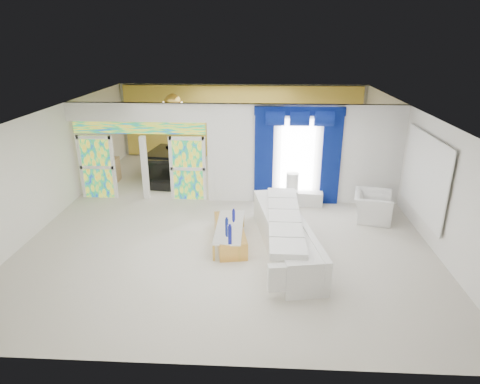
# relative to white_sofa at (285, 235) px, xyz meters

# --- Properties ---
(floor) EXTENTS (12.00, 12.00, 0.00)m
(floor) POSITION_rel_white_sofa_xyz_m (-1.43, 2.16, -0.39)
(floor) COLOR #B7AF9E
(floor) RESTS_ON ground
(dividing_wall) EXTENTS (5.70, 0.18, 3.00)m
(dividing_wall) POSITION_rel_white_sofa_xyz_m (0.72, 3.16, 1.11)
(dividing_wall) COLOR white
(dividing_wall) RESTS_ON ground
(dividing_header) EXTENTS (4.30, 0.18, 0.55)m
(dividing_header) POSITION_rel_white_sofa_xyz_m (-4.28, 3.16, 2.33)
(dividing_header) COLOR white
(dividing_header) RESTS_ON dividing_wall
(stained_panel_left) EXTENTS (0.95, 0.04, 2.00)m
(stained_panel_left) POSITION_rel_white_sofa_xyz_m (-5.70, 3.16, 0.61)
(stained_panel_left) COLOR #994C3F
(stained_panel_left) RESTS_ON ground
(stained_panel_right) EXTENTS (0.95, 0.04, 2.00)m
(stained_panel_right) POSITION_rel_white_sofa_xyz_m (-2.85, 3.16, 0.61)
(stained_panel_right) COLOR #994C3F
(stained_panel_right) RESTS_ON ground
(stained_transom) EXTENTS (4.00, 0.05, 0.35)m
(stained_transom) POSITION_rel_white_sofa_xyz_m (-4.28, 3.16, 1.86)
(stained_transom) COLOR #994C3F
(stained_transom) RESTS_ON dividing_header
(window_pane) EXTENTS (1.00, 0.02, 2.30)m
(window_pane) POSITION_rel_white_sofa_xyz_m (0.47, 3.06, 1.06)
(window_pane) COLOR white
(window_pane) RESTS_ON dividing_wall
(blue_drape_left) EXTENTS (0.55, 0.10, 2.80)m
(blue_drape_left) POSITION_rel_white_sofa_xyz_m (-0.53, 3.03, 1.01)
(blue_drape_left) COLOR #040346
(blue_drape_left) RESTS_ON ground
(blue_drape_right) EXTENTS (0.55, 0.10, 2.80)m
(blue_drape_right) POSITION_rel_white_sofa_xyz_m (1.47, 3.03, 1.01)
(blue_drape_right) COLOR #040346
(blue_drape_right) RESTS_ON ground
(blue_pelmet) EXTENTS (2.60, 0.12, 0.25)m
(blue_pelmet) POSITION_rel_white_sofa_xyz_m (0.47, 3.03, 2.43)
(blue_pelmet) COLOR #040346
(blue_pelmet) RESTS_ON dividing_wall
(wall_mirror) EXTENTS (0.04, 2.70, 1.90)m
(wall_mirror) POSITION_rel_white_sofa_xyz_m (3.51, 1.16, 1.16)
(wall_mirror) COLOR white
(wall_mirror) RESTS_ON ground
(gold_curtains) EXTENTS (9.70, 0.12, 2.90)m
(gold_curtains) POSITION_rel_white_sofa_xyz_m (-1.43, 8.06, 1.11)
(gold_curtains) COLOR gold
(gold_curtains) RESTS_ON ground
(white_sofa) EXTENTS (1.58, 4.19, 0.78)m
(white_sofa) POSITION_rel_white_sofa_xyz_m (0.00, 0.00, 0.00)
(white_sofa) COLOR silver
(white_sofa) RESTS_ON ground
(coffee_table) EXTENTS (0.98, 2.03, 0.43)m
(coffee_table) POSITION_rel_white_sofa_xyz_m (-1.35, 0.30, -0.17)
(coffee_table) COLOR gold
(coffee_table) RESTS_ON ground
(console_table) EXTENTS (1.29, 0.51, 0.42)m
(console_table) POSITION_rel_white_sofa_xyz_m (0.64, 2.88, -0.18)
(console_table) COLOR silver
(console_table) RESTS_ON ground
(table_lamp) EXTENTS (0.36, 0.36, 0.58)m
(table_lamp) POSITION_rel_white_sofa_xyz_m (0.34, 2.88, 0.32)
(table_lamp) COLOR silver
(table_lamp) RESTS_ON console_table
(armchair) EXTENTS (1.25, 1.36, 0.75)m
(armchair) POSITION_rel_white_sofa_xyz_m (2.53, 1.93, -0.02)
(armchair) COLOR silver
(armchair) RESTS_ON ground
(grand_piano) EXTENTS (1.62, 1.98, 0.92)m
(grand_piano) POSITION_rel_white_sofa_xyz_m (-3.94, 5.55, 0.07)
(grand_piano) COLOR black
(grand_piano) RESTS_ON ground
(piano_bench) EXTENTS (0.88, 0.44, 0.28)m
(piano_bench) POSITION_rel_white_sofa_xyz_m (-3.94, 3.95, -0.25)
(piano_bench) COLOR black
(piano_bench) RESTS_ON ground
(tv_console) EXTENTS (0.59, 0.54, 0.83)m
(tv_console) POSITION_rel_white_sofa_xyz_m (-5.90, 4.74, 0.02)
(tv_console) COLOR #A67753
(tv_console) RESTS_ON ground
(chandelier) EXTENTS (0.60, 0.60, 0.60)m
(chandelier) POSITION_rel_white_sofa_xyz_m (-3.73, 5.56, 2.26)
(chandelier) COLOR gold
(chandelier) RESTS_ON ceiling
(decanters) EXTENTS (0.20, 1.22, 0.25)m
(decanters) POSITION_rel_white_sofa_xyz_m (-1.34, 0.15, 0.15)
(decanters) COLOR navy
(decanters) RESTS_ON coffee_table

